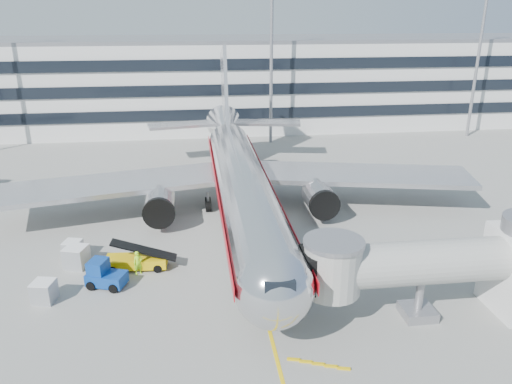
{
  "coord_description": "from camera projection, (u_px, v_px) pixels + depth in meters",
  "views": [
    {
      "loc": [
        -4.5,
        -36.12,
        20.08
      ],
      "look_at": [
        1.18,
        7.75,
        4.0
      ],
      "focal_mm": 35.0,
      "sensor_mm": 36.0,
      "label": 1
    }
  ],
  "objects": [
    {
      "name": "main_jet",
      "position": [
        239.0,
        177.0,
        50.54
      ],
      "size": [
        50.95,
        48.7,
        16.06
      ],
      "color": "silver",
      "rests_on": "ground"
    },
    {
      "name": "terminal",
      "position": [
        215.0,
        81.0,
        92.41
      ],
      "size": [
        150.0,
        24.25,
        15.6
      ],
      "color": "silver",
      "rests_on": "ground"
    },
    {
      "name": "cargo_container_left",
      "position": [
        76.0,
        257.0,
        41.31
      ],
      "size": [
        2.12,
        2.12,
        1.81
      ],
      "color": "#B3B5BB",
      "rests_on": "ground"
    },
    {
      "name": "cargo_container_right",
      "position": [
        73.0,
        249.0,
        43.0
      ],
      "size": [
        1.71,
        1.71,
        1.5
      ],
      "color": "#B3B5BB",
      "rests_on": "ground"
    },
    {
      "name": "jet_bridge",
      "position": [
        447.0,
        265.0,
        33.76
      ],
      "size": [
        17.8,
        4.5,
        7.0
      ],
      "color": "silver",
      "rests_on": "ground"
    },
    {
      "name": "ramp_worker",
      "position": [
        138.0,
        263.0,
        40.11
      ],
      "size": [
        0.87,
        0.76,
        2.01
      ],
      "primitive_type": "imported",
      "rotation": [
        0.0,
        0.0,
        0.46
      ],
      "color": "#ABFC1A",
      "rests_on": "ground"
    },
    {
      "name": "baggage_tug",
      "position": [
        104.0,
        275.0,
        38.39
      ],
      "size": [
        3.28,
        2.62,
        2.17
      ],
      "color": "navy",
      "rests_on": "ground"
    },
    {
      "name": "belt_loader",
      "position": [
        136.0,
        260.0,
        41.14
      ],
      "size": [
        5.32,
        2.2,
        2.52
      ],
      "color": "#DAB109",
      "rests_on": "ground"
    },
    {
      "name": "light_mast_centre",
      "position": [
        271.0,
        47.0,
        76.1
      ],
      "size": [
        2.4,
        1.2,
        25.45
      ],
      "color": "gray",
      "rests_on": "ground"
    },
    {
      "name": "ground",
      "position": [
        254.0,
        270.0,
        41.07
      ],
      "size": [
        180.0,
        180.0,
        0.0
      ],
      "primitive_type": "plane",
      "color": "gray",
      "rests_on": "ground"
    },
    {
      "name": "lead_in_line",
      "position": [
        242.0,
        222.0,
        50.38
      ],
      "size": [
        0.25,
        70.0,
        0.01
      ],
      "primitive_type": "cube",
      "color": "yellow",
      "rests_on": "ground"
    },
    {
      "name": "light_mast_east",
      "position": [
        480.0,
        45.0,
        80.2
      ],
      "size": [
        2.4,
        1.2,
        25.45
      ],
      "color": "gray",
      "rests_on": "ground"
    },
    {
      "name": "cargo_container_front",
      "position": [
        44.0,
        291.0,
        36.41
      ],
      "size": [
        1.79,
        1.79,
        1.61
      ],
      "color": "#B3B5BB",
      "rests_on": "ground"
    }
  ]
}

